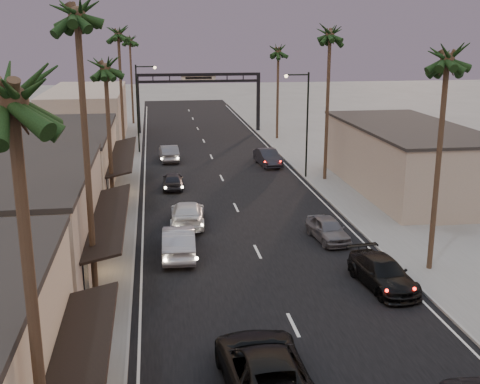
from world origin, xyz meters
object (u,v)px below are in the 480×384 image
object	(u,v)px
streetlight_left	(140,101)
palm_ld	(118,29)
curbside_black	(383,273)
oncoming_pickup	(265,369)
palm_rb	(330,29)
arch	(199,88)
streetlight_right	(304,117)
palm_rc	(278,47)
palm_far	(130,37)
oncoming_silver	(179,242)
palm_lc	(105,61)
palm_ra	(448,50)
palm_lb	(76,5)
palm_la	(10,79)

from	to	relation	value
streetlight_left	palm_ld	world-z (taller)	palm_ld
streetlight_left	curbside_black	xyz separation A→B (m)	(12.24, -35.71, -4.59)
oncoming_pickup	streetlight_left	bearing A→B (deg)	-85.68
streetlight_left	palm_rb	bearing A→B (deg)	-42.05
arch	streetlight_left	size ratio (longest dim) A/B	1.69
streetlight_right	oncoming_pickup	world-z (taller)	streetlight_right
palm_rc	palm_far	size ratio (longest dim) A/B	0.92
palm_rc	oncoming_silver	world-z (taller)	palm_rc
palm_lc	palm_rb	bearing A→B (deg)	24.94
palm_ra	palm_far	size ratio (longest dim) A/B	1.00
oncoming_silver	curbside_black	xyz separation A→B (m)	(9.84, -5.75, -0.11)
palm_lb	palm_rb	bearing A→B (deg)	51.98
streetlight_right	palm_ld	bearing A→B (deg)	147.21
arch	oncoming_pickup	size ratio (longest dim) A/B	2.38
palm_lb	palm_rb	size ratio (longest dim) A/B	1.07
streetlight_right	palm_far	bearing A→B (deg)	114.76
arch	palm_rc	bearing A→B (deg)	-34.89
arch	palm_rb	bearing A→B (deg)	-71.70
streetlight_right	palm_lc	xyz separation A→B (m)	(-15.52, -9.00, 5.14)
palm_la	palm_lc	world-z (taller)	palm_la
palm_la	palm_ld	distance (m)	46.01
palm_ld	palm_rb	distance (m)	20.42
streetlight_right	palm_far	distance (m)	36.85
palm_la	palm_ra	world-z (taller)	same
oncoming_silver	curbside_black	size ratio (longest dim) A/B	1.02
streetlight_left	oncoming_silver	xyz separation A→B (m)	(2.40, -29.95, -4.48)
palm_rc	streetlight_left	bearing A→B (deg)	-158.86
palm_far	palm_ra	bearing A→B (deg)	-72.62
palm_la	palm_far	bearing A→B (deg)	89.75
palm_la	palm_rc	size ratio (longest dim) A/B	1.08
palm_ra	streetlight_left	bearing A→B (deg)	114.54
palm_la	oncoming_pickup	xyz separation A→B (m)	(6.46, 5.30, -10.55)
streetlight_right	palm_far	xyz separation A→B (m)	(-15.22, 33.00, 6.11)
streetlight_left	palm_rc	xyz separation A→B (m)	(15.52, 6.00, 5.14)
palm_far	oncoming_silver	xyz separation A→B (m)	(3.78, -49.95, -10.59)
oncoming_silver	streetlight_left	bearing A→B (deg)	-83.41
palm_lb	palm_rc	bearing A→B (deg)	67.73
arch	streetlight_left	distance (m)	13.85
arch	palm_ld	xyz separation A→B (m)	(-8.60, -15.00, 6.88)
palm_lc	palm_rb	xyz separation A→B (m)	(17.20, 8.00, 1.95)
streetlight_left	oncoming_silver	distance (m)	30.38
palm_ld	palm_ra	bearing A→B (deg)	-60.98
streetlight_right	palm_lc	world-z (taller)	palm_lc
palm_la	oncoming_pickup	world-z (taller)	palm_la
palm_lb	palm_la	bearing A→B (deg)	-90.00
arch	curbside_black	distance (m)	48.24
palm_la	palm_lb	xyz separation A→B (m)	(-0.00, 13.00, 1.94)
streetlight_right	palm_rb	size ratio (longest dim) A/B	0.63
palm_la	curbside_black	distance (m)	22.02
palm_lb	palm_far	world-z (taller)	palm_lb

